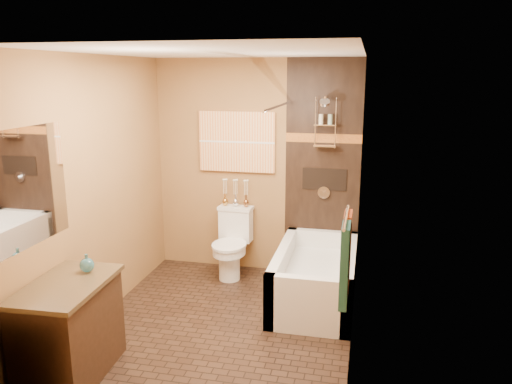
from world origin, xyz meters
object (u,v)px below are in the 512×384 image
(sunset_painting, at_px, (237,142))
(bathtub, at_px, (315,281))
(toilet, at_px, (232,243))
(vanity, at_px, (70,330))

(sunset_painting, distance_m, bathtub, 1.83)
(sunset_painting, xyz_separation_m, toilet, (-0.00, -0.26, -1.15))
(toilet, xyz_separation_m, vanity, (-0.70, -2.21, -0.01))
(sunset_painting, height_order, bathtub, sunset_painting)
(vanity, bearing_deg, bathtub, 42.67)
(sunset_painting, relative_size, vanity, 0.99)
(vanity, bearing_deg, toilet, 69.71)
(toilet, height_order, vanity, toilet)
(sunset_painting, bearing_deg, vanity, -105.77)
(bathtub, height_order, toilet, toilet)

